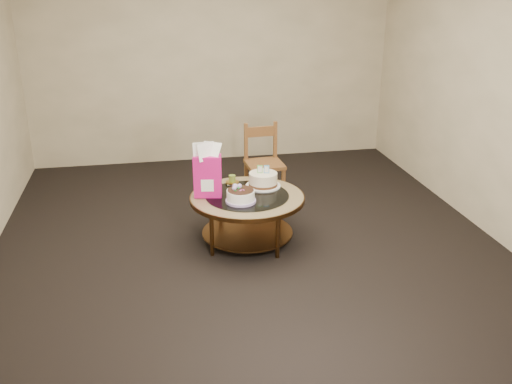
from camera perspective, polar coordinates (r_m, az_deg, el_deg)
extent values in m
plane|color=black|center=(5.23, -0.86, -4.98)|extent=(5.00, 5.00, 0.00)
cube|color=beige|center=(7.23, -4.48, 13.25)|extent=(4.50, 0.02, 2.60)
cube|color=beige|center=(2.48, 9.16, -3.39)|extent=(4.50, 0.02, 2.60)
cube|color=beige|center=(5.62, 22.59, 9.32)|extent=(0.02, 5.00, 2.60)
cylinder|color=#503117|center=(5.38, 2.39, -1.73)|extent=(0.04, 0.04, 0.42)
cylinder|color=#503117|center=(5.42, -3.59, -1.56)|extent=(0.04, 0.04, 0.42)
cylinder|color=#503117|center=(4.91, -4.45, -4.14)|extent=(0.04, 0.04, 0.42)
cylinder|color=#503117|center=(4.87, 2.17, -4.36)|extent=(0.04, 0.04, 0.42)
cylinder|color=#503117|center=(5.18, -0.86, -4.00)|extent=(0.82, 0.82, 0.02)
cylinder|color=#503117|center=(5.05, -0.88, -0.59)|extent=(1.02, 1.02, 0.04)
cylinder|color=#9D8456|center=(5.04, -0.88, -0.45)|extent=(1.00, 1.00, 0.01)
cylinder|color=black|center=(5.04, -0.88, -0.36)|extent=(0.74, 0.74, 0.01)
cylinder|color=#BD9EDF|center=(4.89, -1.54, -0.88)|extent=(0.26, 0.26, 0.02)
cylinder|color=white|center=(4.88, -1.54, -0.41)|extent=(0.24, 0.24, 0.11)
cylinder|color=black|center=(4.86, -1.55, 0.20)|extent=(0.23, 0.23, 0.01)
sphere|color=#BD9EDF|center=(4.89, -2.10, 0.57)|extent=(0.05, 0.05, 0.05)
sphere|color=#BD9EDF|center=(4.90, -1.65, 0.61)|extent=(0.04, 0.04, 0.04)
sphere|color=#BD9EDF|center=(4.85, -2.20, 0.37)|extent=(0.04, 0.04, 0.04)
cone|color=#20792D|center=(4.87, -1.74, 0.36)|extent=(0.02, 0.03, 0.02)
cone|color=#20792D|center=(4.88, -2.39, 0.37)|extent=(0.04, 0.03, 0.02)
cone|color=#20792D|center=(4.92, -1.47, 0.54)|extent=(0.04, 0.03, 0.02)
cone|color=#20792D|center=(4.83, -2.02, 0.16)|extent=(0.04, 0.03, 0.02)
cylinder|color=white|center=(5.24, 0.72, 0.63)|extent=(0.32, 0.32, 0.01)
cylinder|color=#472814|center=(5.23, 0.72, 0.81)|extent=(0.26, 0.26, 0.02)
cylinder|color=white|center=(5.21, 0.72, 1.41)|extent=(0.26, 0.26, 0.10)
cube|color=#55B14C|center=(5.18, 0.39, 2.30)|extent=(0.05, 0.02, 0.07)
cube|color=white|center=(5.18, 0.39, 2.30)|extent=(0.04, 0.02, 0.06)
cube|color=#409BDB|center=(5.18, 1.06, 2.29)|extent=(0.05, 0.02, 0.07)
cube|color=white|center=(5.18, 1.06, 2.29)|extent=(0.04, 0.02, 0.06)
cube|color=#EA1681|center=(4.98, -4.86, 1.61)|extent=(0.26, 0.17, 0.37)
cube|color=white|center=(5.00, -4.84, 0.91)|extent=(0.13, 0.15, 0.11)
cube|color=#D0BF55|center=(5.31, -2.40, 0.89)|extent=(0.10, 0.10, 0.01)
cylinder|color=gold|center=(5.31, -2.40, 0.99)|extent=(0.12, 0.12, 0.01)
cylinder|color=olive|center=(5.30, -2.40, 1.37)|extent=(0.06, 0.06, 0.06)
cylinder|color=black|center=(5.28, -2.41, 1.74)|extent=(0.00, 0.00, 0.01)
cube|color=brown|center=(6.00, 0.85, 2.78)|extent=(0.40, 0.40, 0.04)
cube|color=brown|center=(5.89, -0.27, 0.31)|extent=(0.04, 0.04, 0.40)
cube|color=brown|center=(5.97, 2.74, 0.59)|extent=(0.04, 0.04, 0.40)
cube|color=brown|center=(6.18, -0.99, 1.36)|extent=(0.04, 0.04, 0.40)
cube|color=brown|center=(6.26, 1.89, 1.61)|extent=(0.04, 0.04, 0.40)
cube|color=brown|center=(6.05, -1.01, 4.98)|extent=(0.04, 0.04, 0.41)
cube|color=brown|center=(6.13, 1.93, 5.19)|extent=(0.04, 0.04, 0.41)
cube|color=brown|center=(6.06, 0.47, 6.06)|extent=(0.32, 0.05, 0.11)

